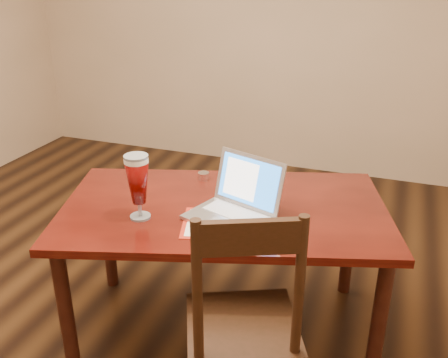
% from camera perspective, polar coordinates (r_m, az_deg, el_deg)
% --- Properties ---
extents(ground, '(5.00, 5.00, 0.00)m').
position_cam_1_polar(ground, '(2.87, -11.25, -15.75)').
color(ground, black).
rests_on(ground, ground).
extents(dining_table, '(1.73, 1.28, 1.03)m').
position_cam_1_polar(dining_table, '(2.41, -0.30, -4.73)').
color(dining_table, '#4E110A').
rests_on(dining_table, ground).
extents(dining_chair, '(0.57, 0.56, 1.04)m').
position_cam_1_polar(dining_chair, '(2.04, 2.21, -16.41)').
color(dining_chair, black).
rests_on(dining_chair, ground).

